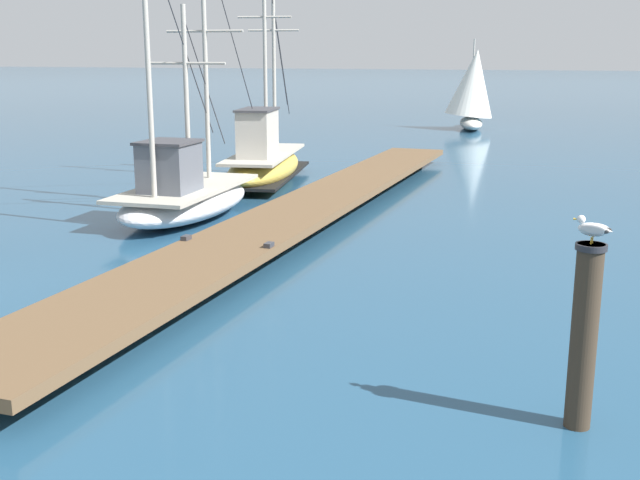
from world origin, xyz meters
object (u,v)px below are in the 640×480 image
object	(u,v)px
mooring_piling	(584,334)
perched_seagull	(593,229)
fishing_boat_2	(183,193)
distant_sailboat	(473,88)
fishing_boat_0	(264,161)

from	to	relation	value
mooring_piling	perched_seagull	world-z (taller)	perched_seagull
fishing_boat_2	distant_sailboat	world-z (taller)	fishing_boat_2
fishing_boat_0	distant_sailboat	xyz separation A→B (m)	(2.50, 19.15, 1.36)
mooring_piling	perched_seagull	bearing A→B (deg)	-14.59
mooring_piling	fishing_boat_0	bearing A→B (deg)	126.59
distant_sailboat	fishing_boat_2	bearing A→B (deg)	-94.82
fishing_boat_2	perched_seagull	size ratio (longest dim) A/B	18.85
fishing_boat_2	mooring_piling	size ratio (longest dim) A/B	3.75
fishing_boat_0	mooring_piling	world-z (taller)	fishing_boat_0
fishing_boat_0	fishing_boat_2	size ratio (longest dim) A/B	1.02
mooring_piling	distant_sailboat	size ratio (longest dim) A/B	0.39
fishing_boat_0	perched_seagull	size ratio (longest dim) A/B	19.30
mooring_piling	distant_sailboat	distance (m)	32.64
fishing_boat_0	mooring_piling	xyz separation A→B (m)	(9.45, -12.73, 0.32)
fishing_boat_0	mooring_piling	distance (m)	15.85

